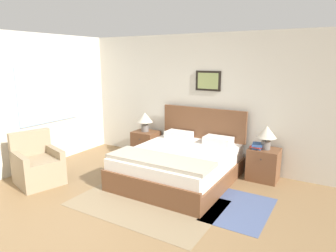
% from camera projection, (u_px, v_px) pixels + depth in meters
% --- Properties ---
extents(ground_plane, '(16.00, 16.00, 0.00)m').
position_uv_depth(ground_plane, '(100.00, 235.00, 3.68)').
color(ground_plane, olive).
extents(wall_back, '(7.87, 0.09, 2.60)m').
position_uv_depth(wall_back, '(205.00, 100.00, 5.98)').
color(wall_back, beige).
rests_on(wall_back, ground_plane).
extents(wall_left, '(0.08, 5.46, 2.60)m').
position_uv_depth(wall_left, '(48.00, 100.00, 6.05)').
color(wall_left, beige).
rests_on(wall_left, ground_plane).
extents(area_rug_main, '(2.15, 1.40, 0.01)m').
position_uv_depth(area_rug_main, '(147.00, 203.00, 4.49)').
color(area_rug_main, '#897556').
rests_on(area_rug_main, ground_plane).
extents(area_rug_bedside, '(0.82, 1.19, 0.01)m').
position_uv_depth(area_rug_bedside, '(240.00, 209.00, 4.30)').
color(area_rug_bedside, '#47567F').
rests_on(area_rug_bedside, ground_plane).
extents(bed, '(1.76, 2.04, 1.17)m').
position_uv_depth(bed, '(180.00, 164.00, 5.28)').
color(bed, brown).
rests_on(bed, ground_plane).
extents(armchair, '(0.89, 0.86, 0.88)m').
position_uv_depth(armchair, '(38.00, 166.00, 5.17)').
color(armchair, '#998466').
rests_on(armchair, ground_plane).
extents(nightstand_near_window, '(0.52, 0.47, 0.57)m').
position_uv_depth(nightstand_near_window, '(146.00, 144.00, 6.57)').
color(nightstand_near_window, brown).
rests_on(nightstand_near_window, ground_plane).
extents(nightstand_by_door, '(0.52, 0.47, 0.57)m').
position_uv_depth(nightstand_by_door, '(263.00, 164.00, 5.31)').
color(nightstand_by_door, brown).
rests_on(nightstand_by_door, ground_plane).
extents(table_lamp_near_window, '(0.34, 0.34, 0.42)m').
position_uv_depth(table_lamp_near_window, '(145.00, 119.00, 6.45)').
color(table_lamp_near_window, slate).
rests_on(table_lamp_near_window, nightstand_near_window).
extents(table_lamp_by_door, '(0.34, 0.34, 0.42)m').
position_uv_depth(table_lamp_by_door, '(267.00, 134.00, 5.17)').
color(table_lamp_by_door, slate).
rests_on(table_lamp_by_door, nightstand_by_door).
extents(book_thick_bottom, '(0.16, 0.21, 0.03)m').
position_uv_depth(book_thick_bottom, '(257.00, 148.00, 5.26)').
color(book_thick_bottom, '#335693').
rests_on(book_thick_bottom, nightstand_by_door).
extents(book_hardcover_middle, '(0.22, 0.27, 0.03)m').
position_uv_depth(book_hardcover_middle, '(257.00, 146.00, 5.26)').
color(book_hardcover_middle, '#B7332D').
rests_on(book_hardcover_middle, book_thick_bottom).
extents(book_novel_upper, '(0.21, 0.29, 0.03)m').
position_uv_depth(book_novel_upper, '(257.00, 145.00, 5.25)').
color(book_novel_upper, '#335693').
rests_on(book_novel_upper, book_hardcover_middle).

